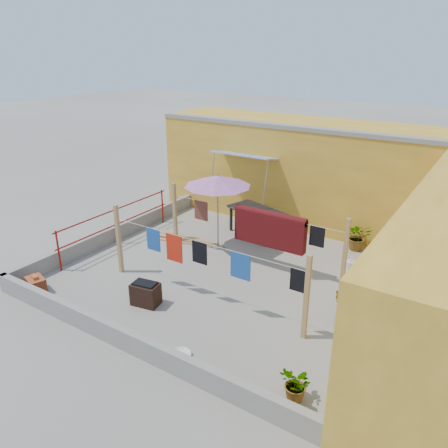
{
  "coord_description": "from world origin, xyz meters",
  "views": [
    {
      "loc": [
        5.1,
        -8.25,
        5.31
      ],
      "look_at": [
        -0.49,
        0.3,
        1.18
      ],
      "focal_mm": 35.0,
      "sensor_mm": 36.0,
      "label": 1
    }
  ],
  "objects": [
    {
      "name": "parapet_front",
      "position": [
        0.0,
        -3.58,
        0.22
      ],
      "size": [
        8.3,
        0.16,
        0.44
      ],
      "primitive_type": "cube",
      "color": "gray",
      "rests_on": "ground"
    },
    {
      "name": "plant_right_c",
      "position": [
        3.07,
        -3.01,
        0.3
      ],
      "size": [
        0.71,
        0.7,
        0.6
      ],
      "primitive_type": "imported",
      "rotation": [
        0.0,
        0.0,
        5.66
      ],
      "color": "#1C5A19",
      "rests_on": "ground"
    },
    {
      "name": "wall_back",
      "position": [
        0.5,
        4.69,
        1.61
      ],
      "size": [
        11.0,
        3.27,
        3.21
      ],
      "color": "gold",
      "rests_on": "ground"
    },
    {
      "name": "red_railing",
      "position": [
        -3.85,
        -0.2,
        0.72
      ],
      "size": [
        0.05,
        4.2,
        1.1
      ],
      "color": "maroon",
      "rests_on": "ground"
    },
    {
      "name": "plant_right_b",
      "position": [
        2.94,
        -0.45,
        0.35
      ],
      "size": [
        0.49,
        0.5,
        0.7
      ],
      "primitive_type": "imported",
      "rotation": [
        0.0,
        0.0,
        3.95
      ],
      "color": "#1C5A19",
      "rests_on": "ground"
    },
    {
      "name": "clothesline_rig",
      "position": [
        0.45,
        0.54,
        1.06
      ],
      "size": [
        5.09,
        2.35,
        1.8
      ],
      "color": "tan",
      "rests_on": "ground"
    },
    {
      "name": "lumber_pile",
      "position": [
        -2.28,
        0.95,
        0.06
      ],
      "size": [
        2.13,
        0.66,
        0.13
      ],
      "color": "tan",
      "rests_on": "ground"
    },
    {
      "name": "green_hose",
      "position": [
        2.58,
        1.96,
        0.03
      ],
      "size": [
        0.52,
        0.52,
        0.08
      ],
      "color": "#19731C",
      "rests_on": "ground"
    },
    {
      "name": "ground",
      "position": [
        0.0,
        0.0,
        0.0
      ],
      "size": [
        80.0,
        80.0,
        0.0
      ],
      "primitive_type": "plane",
      "color": "#9E998E",
      "rests_on": "ground"
    },
    {
      "name": "plant_back_a",
      "position": [
        2.11,
        3.2,
        0.4
      ],
      "size": [
        0.91,
        0.86,
        0.8
      ],
      "primitive_type": "imported",
      "rotation": [
        0.0,
        0.0,
        0.41
      ],
      "color": "#1C5A19",
      "rests_on": "ground"
    },
    {
      "name": "plant_right_a",
      "position": [
        3.7,
        2.43,
        0.37
      ],
      "size": [
        0.48,
        0.44,
        0.75
      ],
      "primitive_type": "imported",
      "rotation": [
        0.0,
        0.0,
        2.54
      ],
      "color": "#1C5A19",
      "rests_on": "ground"
    },
    {
      "name": "patio_umbrella",
      "position": [
        -1.25,
        1.16,
        1.97
      ],
      "size": [
        2.1,
        2.1,
        2.19
      ],
      "color": "gray",
      "rests_on": "ground"
    },
    {
      "name": "water_jug_a",
      "position": [
        2.39,
        1.74,
        0.16
      ],
      "size": [
        0.23,
        0.23,
        0.36
      ],
      "color": "silver",
      "rests_on": "ground"
    },
    {
      "name": "outdoor_table",
      "position": [
        -0.77,
        2.54,
        0.75
      ],
      "size": [
        1.96,
        1.37,
        0.83
      ],
      "color": "black",
      "rests_on": "ground"
    },
    {
      "name": "brick_stack",
      "position": [
        -3.45,
        -3.2,
        0.18
      ],
      "size": [
        0.57,
        0.47,
        0.42
      ],
      "color": "#AA4527",
      "rests_on": "ground"
    },
    {
      "name": "brazier",
      "position": [
        -0.93,
        -2.19,
        0.26
      ],
      "size": [
        0.66,
        0.5,
        0.54
      ],
      "color": "black",
      "rests_on": "ground"
    },
    {
      "name": "plant_back_b",
      "position": [
        2.87,
        2.28,
        0.32
      ],
      "size": [
        0.42,
        0.42,
        0.65
      ],
      "primitive_type": "imported",
      "rotation": [
        0.0,
        0.0,
        1.41
      ],
      "color": "#1C5A19",
      "rests_on": "ground"
    },
    {
      "name": "water_jug_b",
      "position": [
        3.7,
        0.36,
        0.15
      ],
      "size": [
        0.21,
        0.21,
        0.34
      ],
      "color": "silver",
      "rests_on": "ground"
    },
    {
      "name": "parapet_left",
      "position": [
        -4.08,
        0.0,
        0.22
      ],
      "size": [
        0.16,
        7.3,
        0.44
      ],
      "primitive_type": "cube",
      "color": "gray",
      "rests_on": "ground"
    },
    {
      "name": "white_basin",
      "position": [
        0.83,
        -3.2,
        0.04
      ],
      "size": [
        0.43,
        0.43,
        0.08
      ],
      "color": "silver",
      "rests_on": "ground"
    }
  ]
}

